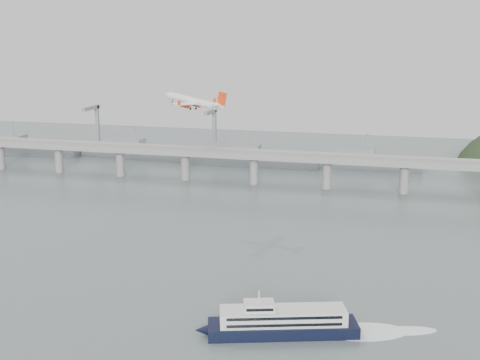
% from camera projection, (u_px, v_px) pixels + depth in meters
% --- Properties ---
extents(ground, '(900.00, 900.00, 0.00)m').
position_uv_depth(ground, '(202.00, 302.00, 245.08)').
color(ground, slate).
rests_on(ground, ground).
extents(bridge, '(800.00, 22.00, 23.90)m').
position_uv_depth(bridge, '(296.00, 161.00, 429.70)').
color(bridge, gray).
rests_on(bridge, ground).
extents(distant_fleet, '(453.00, 60.90, 40.00)m').
position_uv_depth(distant_fleet, '(127.00, 151.00, 533.31)').
color(distant_fleet, slate).
rests_on(distant_fleet, ground).
extents(ferry, '(81.40, 34.31, 15.84)m').
position_uv_depth(ferry, '(283.00, 322.00, 217.98)').
color(ferry, black).
rests_on(ferry, ground).
extents(airliner, '(38.56, 35.46, 10.42)m').
position_uv_depth(airliner, '(194.00, 101.00, 334.58)').
color(airliner, white).
rests_on(airliner, ground).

